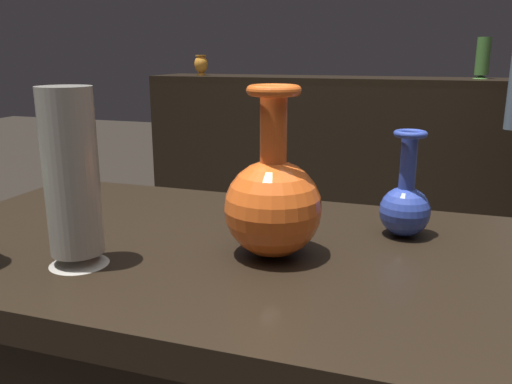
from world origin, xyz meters
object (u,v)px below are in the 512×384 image
Objects in this scene: vase_left_accent at (72,180)px; shelf_vase_right at (483,58)px; shelf_vase_far_left at (201,64)px; vase_centerpiece at (273,201)px; vase_tall_behind at (405,203)px.

shelf_vase_right is at bearing 73.09° from vase_left_accent.
shelf_vase_far_left is 1.56m from shelf_vase_right.
shelf_vase_far_left is at bearing -177.26° from shelf_vase_right.
vase_left_accent is at bearing -70.36° from shelf_vase_far_left.
vase_tall_behind is (0.20, 0.16, -0.03)m from vase_centerpiece.
vase_left_accent is (-0.27, -0.13, 0.04)m from vase_centerpiece.
vase_left_accent is at bearing -153.98° from vase_centerpiece.
shelf_vase_right is (0.73, 2.40, 0.16)m from vase_left_accent.
vase_left_accent is 1.31× the size of shelf_vase_right.
vase_centerpiece is at bearing 26.02° from vase_left_accent.
vase_tall_behind is at bearing 32.34° from vase_left_accent.
shelf_vase_far_left is at bearing 109.64° from vase_left_accent.
shelf_vase_right reaches higher than vase_left_accent.
shelf_vase_right is at bearing 2.74° from shelf_vase_far_left.
shelf_vase_right is (0.26, 2.10, 0.23)m from vase_tall_behind.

